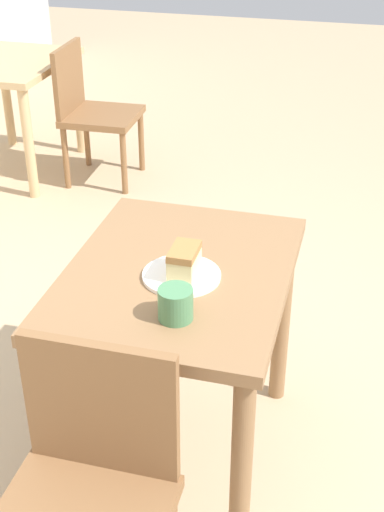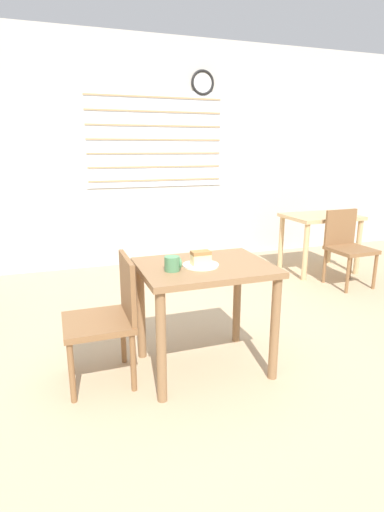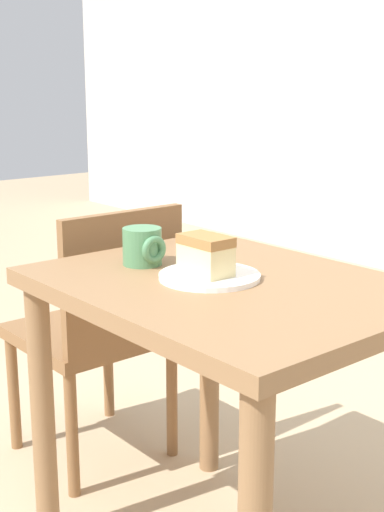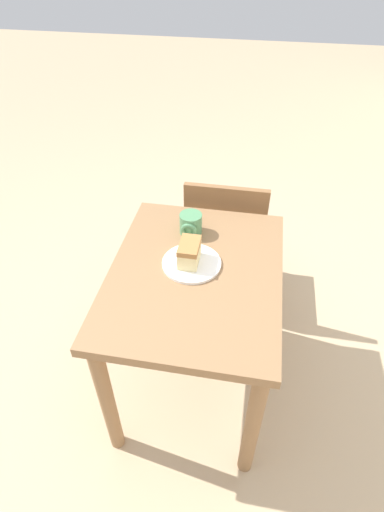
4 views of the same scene
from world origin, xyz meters
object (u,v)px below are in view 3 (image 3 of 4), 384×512
at_px(coffee_mug, 143,247).
at_px(cake_slice, 206,255).
at_px(chair_near_window, 101,325).
at_px(dining_table_near, 227,337).
at_px(plate, 210,276).

bearing_deg(coffee_mug, cake_slice, 8.86).
bearing_deg(chair_near_window, cake_slice, 81.08).
xyz_separation_m(cake_slice, coffee_mug, (-0.20, -0.03, -0.01)).
distance_m(dining_table_near, chair_near_window, 0.66).
bearing_deg(chair_near_window, plate, 82.00).
relative_size(plate, cake_slice, 1.91).
relative_size(dining_table_near, chair_near_window, 1.04).
height_order(dining_table_near, coffee_mug, coffee_mug).
bearing_deg(coffee_mug, dining_table_near, 14.53).
xyz_separation_m(dining_table_near, coffee_mug, (-0.24, -0.06, 0.18)).
relative_size(chair_near_window, cake_slice, 6.77).
distance_m(chair_near_window, cake_slice, 0.69).
bearing_deg(plate, dining_table_near, 29.76).
xyz_separation_m(dining_table_near, cake_slice, (-0.04, -0.03, 0.19)).
xyz_separation_m(dining_table_near, plate, (-0.04, -0.02, 0.14)).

